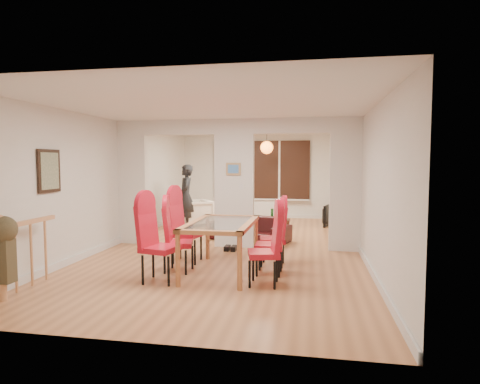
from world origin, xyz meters
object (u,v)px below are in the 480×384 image
(dining_chair_lb, at_px, (179,238))
(coffee_table, at_px, (271,223))
(bowl, at_px, (280,218))
(dining_chair_lc, at_px, (187,229))
(dining_table, at_px, (221,247))
(dining_chair_ra, at_px, (264,248))
(bottle, at_px, (272,213))
(armchair, at_px, (196,213))
(television, at_px, (325,215))
(dining_chair_rb, at_px, (269,241))
(dining_chair_rc, at_px, (273,235))
(person, at_px, (186,197))
(dining_chair_la, at_px, (160,242))
(sofa, at_px, (248,228))

(dining_chair_lb, height_order, coffee_table, dining_chair_lb)
(bowl, bearing_deg, dining_chair_lc, -108.16)
(dining_table, relative_size, dining_chair_ra, 1.62)
(bottle, bearing_deg, armchair, -174.66)
(television, bearing_deg, dining_chair_rb, -175.54)
(dining_chair_rc, bearing_deg, bowl, 84.68)
(dining_chair_lb, bearing_deg, person, 93.40)
(television, bearing_deg, coffee_table, 131.65)
(person, relative_size, television, 1.66)
(dining_table, relative_size, bowl, 7.35)
(dining_table, distance_m, dining_chair_lc, 0.94)
(dining_chair_lb, bearing_deg, dining_chair_ra, -30.98)
(dining_chair_rb, distance_m, dining_chair_rc, 0.53)
(dining_chair_rc, bearing_deg, dining_chair_lc, 172.83)
(television, xyz_separation_m, bottle, (-1.41, -0.57, 0.08))
(armchair, bearing_deg, dining_chair_rb, -6.41)
(armchair, distance_m, coffee_table, 2.07)
(dining_table, relative_size, armchair, 2.20)
(dining_chair_lc, bearing_deg, armchair, 115.60)
(bottle, bearing_deg, person, -163.92)
(armchair, height_order, bottle, armchair)
(person, xyz_separation_m, coffee_table, (2.19, 0.52, -0.72))
(television, height_order, coffee_table, television)
(armchair, height_order, coffee_table, armchair)
(dining_chair_la, height_order, bowl, dining_chair_la)
(television, bearing_deg, person, 124.19)
(dining_chair_ra, distance_m, bottle, 5.14)
(dining_chair_la, xyz_separation_m, armchair, (-0.95, 5.03, -0.22))
(sofa, distance_m, armchair, 2.44)
(dining_chair_la, xyz_separation_m, television, (2.53, 5.80, -0.29))
(dining_chair_rb, height_order, television, dining_chair_rb)
(dining_chair_ra, bearing_deg, dining_chair_lc, 130.94)
(television, bearing_deg, dining_chair_rc, -176.76)
(dining_chair_rb, distance_m, television, 5.23)
(dining_chair_rb, xyz_separation_m, armchair, (-2.46, 4.35, -0.17))
(dining_chair_lc, distance_m, dining_chair_ra, 1.82)
(bottle, bearing_deg, dining_chair_ra, -85.82)
(dining_chair_rb, distance_m, bowl, 4.49)
(dining_chair_lb, xyz_separation_m, dining_chair_rc, (1.43, 0.64, -0.01))
(dining_chair_lc, xyz_separation_m, television, (2.50, 4.61, -0.29))
(dining_table, height_order, television, dining_table)
(television, bearing_deg, dining_chair_ra, -174.60)
(dining_chair_lc, height_order, coffee_table, dining_chair_lc)
(dining_table, height_order, dining_chair_ra, dining_chair_ra)
(coffee_table, bearing_deg, dining_chair_ra, -85.63)
(person, bearing_deg, dining_table, 5.30)
(bottle, bearing_deg, bowl, -16.92)
(dining_chair_lb, relative_size, person, 0.63)
(dining_chair_lc, height_order, dining_chair_ra, dining_chair_lc)
(dining_chair_la, height_order, dining_chair_ra, dining_chair_la)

